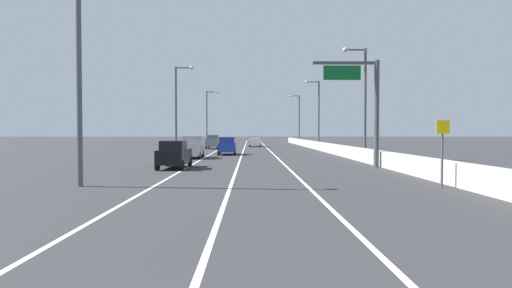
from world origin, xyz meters
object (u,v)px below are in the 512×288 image
(car_silver_1, at_px, (193,147))
(car_white_4, at_px, (255,141))
(car_gray_2, at_px, (213,142))
(speed_advisory_sign, at_px, (442,148))
(lamp_post_left_mid, at_px, (178,103))
(lamp_post_right_third, at_px, (317,110))
(lamp_post_left_far, at_px, (208,114))
(lamp_post_right_second, at_px, (362,95))
(lamp_post_left_near, at_px, (85,60))
(overhead_sign_gantry, at_px, (366,100))
(car_black_3, at_px, (174,155))
(lamp_post_right_fourth, at_px, (298,116))
(car_blue_0, at_px, (227,146))

(car_silver_1, distance_m, car_white_4, 31.54)
(car_gray_2, bearing_deg, car_white_4, 53.03)
(speed_advisory_sign, bearing_deg, lamp_post_left_mid, 119.38)
(speed_advisory_sign, bearing_deg, lamp_post_right_third, 88.54)
(car_gray_2, bearing_deg, lamp_post_left_far, 98.23)
(lamp_post_right_second, xyz_separation_m, lamp_post_left_near, (-17.34, -18.24, 0.00))
(overhead_sign_gantry, height_order, lamp_post_left_near, lamp_post_left_near)
(overhead_sign_gantry, distance_m, car_white_4, 42.38)
(lamp_post_left_far, xyz_separation_m, car_black_3, (2.41, -48.50, -4.76))
(lamp_post_right_third, xyz_separation_m, lamp_post_left_far, (-17.24, 15.70, 0.00))
(lamp_post_left_far, bearing_deg, car_white_4, -36.33)
(car_white_4, bearing_deg, lamp_post_right_fourth, 59.09)
(lamp_post_left_mid, bearing_deg, car_blue_0, -17.36)
(lamp_post_right_fourth, height_order, car_gray_2, lamp_post_right_fourth)
(car_black_3, bearing_deg, car_gray_2, 90.52)
(car_silver_1, relative_size, car_black_3, 1.10)
(lamp_post_left_mid, distance_m, car_black_3, 20.20)
(lamp_post_left_far, distance_m, car_white_4, 11.44)
(lamp_post_right_third, relative_size, car_silver_1, 2.08)
(lamp_post_right_third, height_order, car_black_3, lamp_post_right_third)
(lamp_post_left_near, distance_m, lamp_post_left_far, 58.19)
(car_blue_0, relative_size, car_white_4, 1.14)
(lamp_post_right_fourth, height_order, lamp_post_left_mid, same)
(speed_advisory_sign, relative_size, lamp_post_left_far, 0.30)
(car_blue_0, height_order, car_black_3, car_blue_0)
(car_silver_1, bearing_deg, lamp_post_left_mid, 108.50)
(overhead_sign_gantry, bearing_deg, car_gray_2, 112.26)
(speed_advisory_sign, distance_m, car_gray_2, 46.41)
(speed_advisory_sign, distance_m, car_silver_1, 25.81)
(lamp_post_left_mid, xyz_separation_m, car_silver_1, (2.67, -7.98, -4.66))
(lamp_post_left_far, bearing_deg, car_silver_1, -86.73)
(overhead_sign_gantry, height_order, car_white_4, overhead_sign_gantry)
(car_silver_1, xyz_separation_m, car_gray_2, (-0.02, 22.57, -0.03))
(lamp_post_right_third, height_order, lamp_post_left_far, same)
(lamp_post_left_near, height_order, car_white_4, lamp_post_left_near)
(lamp_post_left_mid, relative_size, car_silver_1, 2.08)
(lamp_post_right_fourth, bearing_deg, lamp_post_right_second, -89.69)
(lamp_post_left_far, bearing_deg, lamp_post_right_fourth, 26.44)
(lamp_post_right_second, relative_size, car_black_3, 2.29)
(lamp_post_right_second, relative_size, car_white_4, 2.44)
(lamp_post_right_second, bearing_deg, speed_advisory_sign, -93.99)
(car_silver_1, bearing_deg, lamp_post_right_second, -10.61)
(overhead_sign_gantry, distance_m, lamp_post_left_far, 50.25)
(lamp_post_left_mid, distance_m, car_silver_1, 9.62)
(lamp_post_left_near, bearing_deg, lamp_post_left_mid, 91.29)
(lamp_post_right_second, height_order, car_white_4, lamp_post_right_second)
(lamp_post_left_far, distance_m, car_silver_1, 37.42)
(lamp_post_left_far, bearing_deg, car_gray_2, -81.77)
(lamp_post_left_mid, xyz_separation_m, car_blue_0, (5.59, -1.75, -4.74))
(lamp_post_left_far, relative_size, car_silver_1, 2.08)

